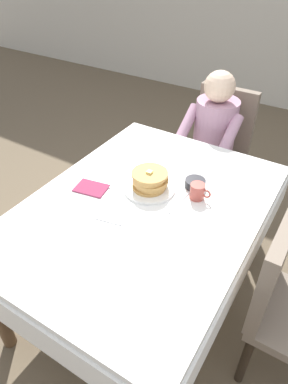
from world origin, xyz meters
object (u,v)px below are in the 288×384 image
Objects in this scene: cup_coffee at (198,191)px; dining_table_main at (144,218)px; knife_right_of_plate at (179,202)px; spoon_near_edge at (109,221)px; breakfast_stack at (150,180)px; diner_person at (212,134)px; plate_breakfast at (149,188)px; chair_diner at (218,142)px; chair_right_side at (288,299)px; fork_left_of_plate at (118,180)px; bowl_butter at (195,183)px.

dining_table_main is at bearing -135.69° from cup_coffee.
cup_coffee is at bearing -32.00° from knife_right_of_plate.
cup_coffee is 0.48m from spoon_near_edge.
dining_table_main is 7.75× the size of breakfast_stack.
diner_person reaches higher than plate_breakfast.
chair_diner is at bearing 13.55° from knife_right_of_plate.
plate_breakfast reaches higher than knife_right_of_plate.
chair_right_side is (0.77, 0.00, -0.12)m from dining_table_main.
chair_diner is 5.17× the size of fork_left_of_plate.
fork_left_of_plate is at bearing 79.82° from chair_diner.
breakfast_stack is 0.26m from cup_coffee.
diner_person is at bearing -141.08° from chair_right_side.
diner_person reaches higher than spoon_near_edge.
diner_person reaches higher than knife_right_of_plate.
chair_diner is 1.10m from knife_right_of_plate.
dining_table_main is at bearing 92.36° from chair_diner.
cup_coffee reaches higher than bowl_butter.
chair_diner reaches higher than dining_table_main.
breakfast_stack is at bearing 108.91° from dining_table_main.
spoon_near_edge is (0.16, -0.30, 0.00)m from fork_left_of_plate.
diner_person reaches higher than dining_table_main.
knife_right_of_plate is (0.38, 0.00, 0.00)m from fork_left_of_plate.
diner_person is at bearing -15.72° from fork_left_of_plate.
plate_breakfast is 2.55× the size of bowl_butter.
dining_table_main is at bearing 55.50° from spoon_near_edge.
diner_person is 10.18× the size of bowl_butter.
fork_left_of_plate is (-0.19, -1.06, 0.21)m from chair_diner.
bowl_butter is 0.55× the size of knife_right_of_plate.
cup_coffee is at bearing 44.31° from dining_table_main.
plate_breakfast is at bearing -143.40° from bowl_butter.
spoon_near_edge is at bearing -95.43° from plate_breakfast.
spoon_near_edge is at bearing 147.32° from knife_right_of_plate.
plate_breakfast is at bearing -161.70° from breakfast_stack.
chair_right_side is at bearing -9.18° from plate_breakfast.
cup_coffee reaches higher than spoon_near_edge.
chair_right_side is 0.72m from bowl_butter.
cup_coffee is at bearing -82.84° from fork_left_of_plate.
chair_right_side is 3.32× the size of plate_breakfast.
fork_left_of_plate is at bearing 105.60° from spoon_near_edge.
breakfast_stack is (-0.82, 0.13, 0.27)m from chair_right_side.
spoon_near_edge is (-0.28, -0.39, -0.04)m from cup_coffee.
diner_person is at bearing 90.17° from breakfast_stack.
breakfast_stack is at bearing -87.65° from fork_left_of_plate.
fork_left_of_plate is at bearing -96.35° from chair_right_side.
diner_person is at bearing 90.00° from plate_breakfast.
diner_person is (-0.05, 1.01, 0.02)m from dining_table_main.
chair_right_side is at bearing 124.99° from chair_diner.
chair_right_side reaches higher than plate_breakfast.
bowl_butter reaches higher than plate_breakfast.
chair_diner reaches higher than spoon_near_edge.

